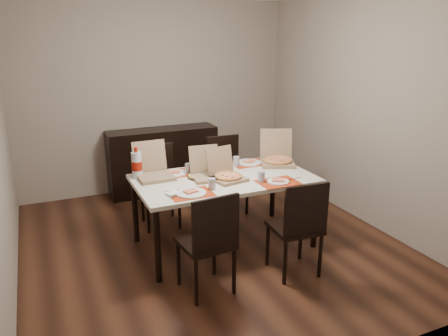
{
  "coord_description": "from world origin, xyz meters",
  "views": [
    {
      "loc": [
        -1.58,
        -3.92,
        2.18
      ],
      "look_at": [
        0.13,
        -0.05,
        0.85
      ],
      "focal_mm": 35.0,
      "sensor_mm": 36.0,
      "label": 1
    }
  ],
  "objects_px": {
    "sideboard": "(163,160)",
    "chair_near_right": "(299,224)",
    "dip_bowl": "(228,172)",
    "dining_table": "(224,183)",
    "chair_far_left": "(158,181)",
    "chair_near_left": "(209,240)",
    "chair_far_right": "(226,170)",
    "soda_bottle": "(137,165)",
    "pizza_box_center": "(227,174)"
  },
  "relations": [
    {
      "from": "dining_table",
      "to": "chair_near_left",
      "type": "distance_m",
      "value": 0.95
    },
    {
      "from": "soda_bottle",
      "to": "pizza_box_center",
      "type": "bearing_deg",
      "value": -27.33
    },
    {
      "from": "chair_near_left",
      "to": "chair_near_right",
      "type": "distance_m",
      "value": 0.85
    },
    {
      "from": "chair_far_left",
      "to": "chair_far_right",
      "type": "distance_m",
      "value": 0.9
    },
    {
      "from": "chair_near_right",
      "to": "chair_far_right",
      "type": "bearing_deg",
      "value": 88.2
    },
    {
      "from": "sideboard",
      "to": "dining_table",
      "type": "relative_size",
      "value": 0.83
    },
    {
      "from": "dining_table",
      "to": "chair_near_right",
      "type": "bearing_deg",
      "value": -66.53
    },
    {
      "from": "chair_near_right",
      "to": "pizza_box_center",
      "type": "distance_m",
      "value": 0.9
    },
    {
      "from": "chair_near_right",
      "to": "dip_bowl",
      "type": "bearing_deg",
      "value": 105.59
    },
    {
      "from": "chair_far_left",
      "to": "chair_near_left",
      "type": "bearing_deg",
      "value": -90.35
    },
    {
      "from": "chair_near_right",
      "to": "chair_far_left",
      "type": "height_order",
      "value": "same"
    },
    {
      "from": "pizza_box_center",
      "to": "soda_bottle",
      "type": "xyz_separation_m",
      "value": [
        -0.81,
        0.42,
        0.08
      ]
    },
    {
      "from": "dip_bowl",
      "to": "dining_table",
      "type": "bearing_deg",
      "value": -128.88
    },
    {
      "from": "chair_near_left",
      "to": "chair_far_right",
      "type": "height_order",
      "value": "same"
    },
    {
      "from": "dining_table",
      "to": "chair_far_left",
      "type": "height_order",
      "value": "chair_far_left"
    },
    {
      "from": "sideboard",
      "to": "chair_far_right",
      "type": "relative_size",
      "value": 1.61
    },
    {
      "from": "sideboard",
      "to": "pizza_box_center",
      "type": "distance_m",
      "value": 1.94
    },
    {
      "from": "chair_near_right",
      "to": "chair_near_left",
      "type": "bearing_deg",
      "value": 176.9
    },
    {
      "from": "chair_near_right",
      "to": "pizza_box_center",
      "type": "relative_size",
      "value": 2.35
    },
    {
      "from": "soda_bottle",
      "to": "dip_bowl",
      "type": "bearing_deg",
      "value": -14.0
    },
    {
      "from": "chair_near_right",
      "to": "chair_far_left",
      "type": "xyz_separation_m",
      "value": [
        -0.84,
        1.66,
        0.0
      ]
    },
    {
      "from": "pizza_box_center",
      "to": "dining_table",
      "type": "bearing_deg",
      "value": 87.53
    },
    {
      "from": "dining_table",
      "to": "pizza_box_center",
      "type": "relative_size",
      "value": 4.55
    },
    {
      "from": "chair_far_left",
      "to": "chair_far_right",
      "type": "xyz_separation_m",
      "value": [
        0.9,
        0.07,
        0.0
      ]
    },
    {
      "from": "chair_near_left",
      "to": "chair_far_right",
      "type": "distance_m",
      "value": 1.91
    },
    {
      "from": "chair_near_left",
      "to": "chair_far_right",
      "type": "xyz_separation_m",
      "value": [
        0.91,
        1.68,
        0.0
      ]
    },
    {
      "from": "chair_far_right",
      "to": "chair_near_left",
      "type": "bearing_deg",
      "value": -118.27
    },
    {
      "from": "dip_bowl",
      "to": "chair_near_right",
      "type": "bearing_deg",
      "value": -74.41
    },
    {
      "from": "sideboard",
      "to": "dip_bowl",
      "type": "relative_size",
      "value": 13.27
    },
    {
      "from": "sideboard",
      "to": "chair_near_right",
      "type": "distance_m",
      "value": 2.72
    },
    {
      "from": "sideboard",
      "to": "chair_near_right",
      "type": "relative_size",
      "value": 1.61
    },
    {
      "from": "sideboard",
      "to": "dip_bowl",
      "type": "bearing_deg",
      "value": -82.56
    },
    {
      "from": "chair_near_right",
      "to": "soda_bottle",
      "type": "height_order",
      "value": "soda_bottle"
    },
    {
      "from": "dining_table",
      "to": "soda_bottle",
      "type": "distance_m",
      "value": 0.91
    },
    {
      "from": "soda_bottle",
      "to": "chair_far_right",
      "type": "bearing_deg",
      "value": 23.65
    },
    {
      "from": "chair_near_left",
      "to": "chair_far_left",
      "type": "height_order",
      "value": "same"
    },
    {
      "from": "chair_near_left",
      "to": "chair_near_right",
      "type": "height_order",
      "value": "same"
    },
    {
      "from": "chair_far_right",
      "to": "dip_bowl",
      "type": "xyz_separation_m",
      "value": [
        -0.32,
        -0.77,
        0.25
      ]
    },
    {
      "from": "sideboard",
      "to": "dining_table",
      "type": "bearing_deg",
      "value": -86.06
    },
    {
      "from": "chair_far_right",
      "to": "chair_near_right",
      "type": "bearing_deg",
      "value": -91.8
    },
    {
      "from": "dining_table",
      "to": "chair_near_right",
      "type": "distance_m",
      "value": 0.93
    },
    {
      "from": "dip_bowl",
      "to": "chair_near_left",
      "type": "bearing_deg",
      "value": -122.41
    },
    {
      "from": "chair_near_left",
      "to": "soda_bottle",
      "type": "xyz_separation_m",
      "value": [
        -0.33,
        1.14,
        0.37
      ]
    },
    {
      "from": "dining_table",
      "to": "chair_far_left",
      "type": "relative_size",
      "value": 1.94
    },
    {
      "from": "sideboard",
      "to": "chair_near_left",
      "type": "distance_m",
      "value": 2.65
    },
    {
      "from": "sideboard",
      "to": "soda_bottle",
      "type": "distance_m",
      "value": 1.69
    },
    {
      "from": "sideboard",
      "to": "soda_bottle",
      "type": "bearing_deg",
      "value": -114.84
    },
    {
      "from": "dining_table",
      "to": "chair_near_right",
      "type": "height_order",
      "value": "chair_near_right"
    },
    {
      "from": "chair_near_left",
      "to": "dining_table",
      "type": "bearing_deg",
      "value": 58.66
    },
    {
      "from": "chair_near_right",
      "to": "chair_far_right",
      "type": "distance_m",
      "value": 1.73
    }
  ]
}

